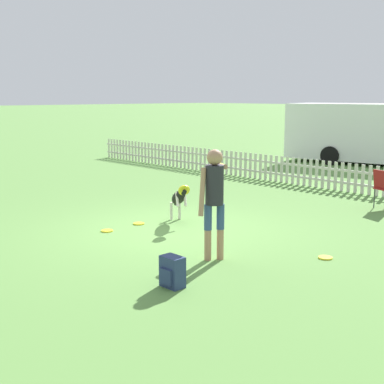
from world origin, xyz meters
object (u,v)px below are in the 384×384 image
(frisbee_midfield, at_px, (107,231))
(backpack_on_grass, at_px, (172,272))
(handler_person, at_px, (214,191))
(leaping_dog, at_px, (179,198))
(frisbee_near_handler, at_px, (325,258))
(equipment_trailer, at_px, (357,132))
(frisbee_near_dog, at_px, (139,224))

(frisbee_midfield, height_order, backpack_on_grass, backpack_on_grass)
(frisbee_midfield, bearing_deg, handler_person, 4.93)
(frisbee_midfield, bearing_deg, leaping_dog, 72.05)
(frisbee_near_handler, distance_m, frisbee_midfield, 4.05)
(frisbee_near_handler, bearing_deg, equipment_trailer, 117.66)
(handler_person, distance_m, frisbee_near_dog, 2.88)
(leaping_dog, height_order, frisbee_midfield, leaping_dog)
(leaping_dog, relative_size, backpack_on_grass, 2.51)
(leaping_dog, bearing_deg, backpack_on_grass, 75.80)
(leaping_dog, distance_m, frisbee_midfield, 1.57)
(handler_person, bearing_deg, leaping_dog, 90.15)
(frisbee_near_handler, bearing_deg, leaping_dog, -178.20)
(handler_person, relative_size, frisbee_near_dog, 7.75)
(leaping_dog, height_order, equipment_trailer, equipment_trailer)
(frisbee_near_handler, distance_m, equipment_trailer, 12.68)
(frisbee_midfield, bearing_deg, frisbee_near_dog, 92.81)
(handler_person, relative_size, frisbee_midfield, 7.75)
(backpack_on_grass, height_order, equipment_trailer, equipment_trailer)
(handler_person, distance_m, frisbee_near_handler, 2.05)
(frisbee_near_dog, distance_m, backpack_on_grass, 3.60)
(backpack_on_grass, bearing_deg, equipment_trailer, 110.55)
(frisbee_near_dog, relative_size, frisbee_midfield, 1.00)
(frisbee_near_handler, relative_size, frisbee_midfield, 1.00)
(equipment_trailer, bearing_deg, handler_person, -81.63)
(handler_person, distance_m, leaping_dog, 2.49)
(frisbee_near_handler, height_order, equipment_trailer, equipment_trailer)
(frisbee_near_dog, xyz_separation_m, frisbee_midfield, (0.04, -0.78, 0.00))
(leaping_dog, xyz_separation_m, equipment_trailer, (-2.56, 11.29, 0.65))
(leaping_dog, height_order, frisbee_near_dog, leaping_dog)
(leaping_dog, height_order, frisbee_near_handler, leaping_dog)
(leaping_dog, bearing_deg, equipment_trailer, -137.79)
(frisbee_midfield, bearing_deg, backpack_on_grass, -19.21)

